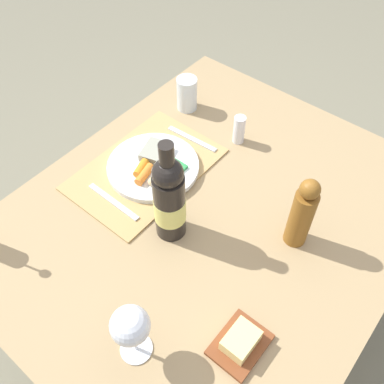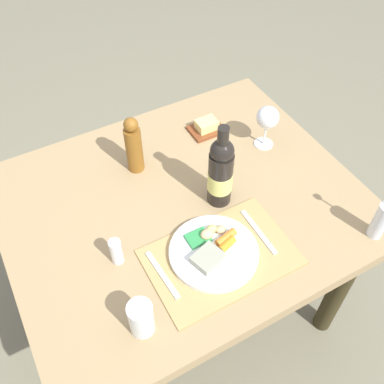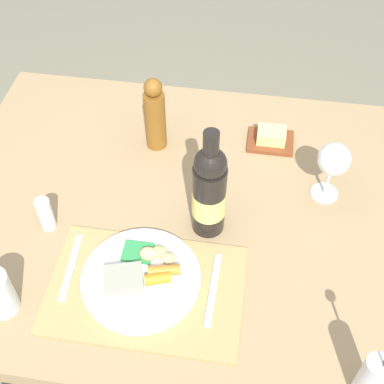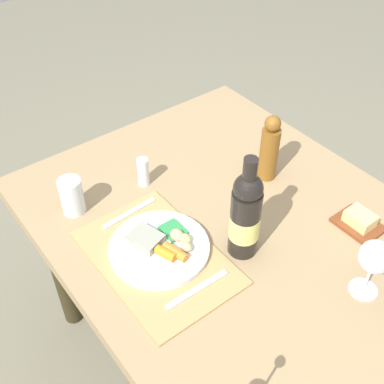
{
  "view_description": "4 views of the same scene",
  "coord_description": "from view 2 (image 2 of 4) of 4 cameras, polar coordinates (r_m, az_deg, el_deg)",
  "views": [
    {
      "loc": [
        0.58,
        0.41,
        1.68
      ],
      "look_at": [
        0.03,
        -0.05,
        0.81
      ],
      "focal_mm": 40.4,
      "sensor_mm": 36.0,
      "label": 1
    },
    {
      "loc": [
        -0.43,
        -0.85,
        1.87
      ],
      "look_at": [
        0.03,
        -0.01,
        0.77
      ],
      "focal_mm": 41.17,
      "sensor_mm": 36.0,
      "label": 2
    },
    {
      "loc": [
        0.19,
        -0.83,
        1.76
      ],
      "look_at": [
        0.06,
        0.03,
        0.76
      ],
      "focal_mm": 48.31,
      "sensor_mm": 36.0,
      "label": 3
    },
    {
      "loc": [
        0.72,
        -0.69,
        1.74
      ],
      "look_at": [
        -0.06,
        -0.09,
        0.84
      ],
      "focal_mm": 45.22,
      "sensor_mm": 36.0,
      "label": 4
    }
  ],
  "objects": [
    {
      "name": "fork",
      "position": [
        1.31,
        -3.88,
        -10.6
      ],
      "size": [
        0.03,
        0.18,
        0.0
      ],
      "primitive_type": "cube",
      "rotation": [
        0.0,
        0.0,
        0.06
      ],
      "color": "silver",
      "rests_on": "placemat"
    },
    {
      "name": "salt_shaker",
      "position": [
        1.33,
        -9.78,
        -7.6
      ],
      "size": [
        0.04,
        0.04,
        0.1
      ],
      "primitive_type": "cylinder",
      "color": "white",
      "rests_on": "dining_table"
    },
    {
      "name": "placemat",
      "position": [
        1.35,
        3.74,
        -8.39
      ],
      "size": [
        0.44,
        0.29,
        0.01
      ],
      "primitive_type": "cube",
      "color": "tan",
      "rests_on": "dining_table"
    },
    {
      "name": "knife",
      "position": [
        1.41,
        8.61,
        -5.09
      ],
      "size": [
        0.02,
        0.19,
        0.0
      ],
      "primitive_type": "cube",
      "rotation": [
        0.0,
        0.0,
        -0.01
      ],
      "color": "silver",
      "rests_on": "placemat"
    },
    {
      "name": "dining_table",
      "position": [
        1.56,
        -1.12,
        -3.53
      ],
      "size": [
        1.18,
        0.97,
        0.73
      ],
      "color": "#A1855A",
      "rests_on": "ground_plane"
    },
    {
      "name": "butter_dish",
      "position": [
        1.72,
        1.89,
        8.43
      ],
      "size": [
        0.13,
        0.1,
        0.05
      ],
      "color": "brown",
      "rests_on": "dining_table"
    },
    {
      "name": "flower_vase",
      "position": [
        1.46,
        23.35,
        -3.23
      ],
      "size": [
        0.05,
        0.05,
        0.24
      ],
      "color": "silver",
      "rests_on": "dining_table"
    },
    {
      "name": "wine_bottle",
      "position": [
        1.4,
        3.73,
        2.58
      ],
      "size": [
        0.08,
        0.08,
        0.31
      ],
      "color": "black",
      "rests_on": "dining_table"
    },
    {
      "name": "water_tumbler",
      "position": [
        1.21,
        -6.57,
        -16.07
      ],
      "size": [
        0.07,
        0.07,
        0.11
      ],
      "color": "silver",
      "rests_on": "dining_table"
    },
    {
      "name": "ground_plane",
      "position": [
        2.1,
        -0.86,
        -14.06
      ],
      "size": [
        8.0,
        8.0,
        0.0
      ],
      "primitive_type": "plane",
      "color": "#79745C"
    },
    {
      "name": "pepper_mill",
      "position": [
        1.53,
        -7.57,
        5.95
      ],
      "size": [
        0.06,
        0.06,
        0.23
      ],
      "color": "brown",
      "rests_on": "dining_table"
    },
    {
      "name": "wine_glass",
      "position": [
        1.62,
        9.76,
        9.37
      ],
      "size": [
        0.08,
        0.08,
        0.17
      ],
      "color": "white",
      "rests_on": "dining_table"
    },
    {
      "name": "dinner_plate",
      "position": [
        1.34,
        2.79,
        -7.61
      ],
      "size": [
        0.27,
        0.27,
        0.04
      ],
      "color": "white",
      "rests_on": "placemat"
    }
  ]
}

